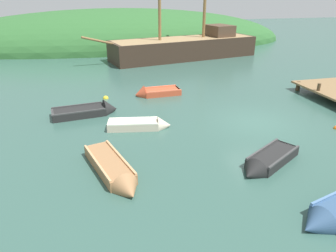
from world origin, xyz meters
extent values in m
plane|color=#33564C|center=(0.00, 0.00, 0.00)|extent=(120.00, 120.00, 0.00)
cylinder|color=#4F3D27|center=(5.57, 4.47, 0.00)|extent=(0.28, 0.28, 1.19)
cylinder|color=#4F3D27|center=(5.47, 2.41, 0.82)|extent=(0.20, 0.20, 0.45)
ellipsoid|color=#2D602D|center=(-4.33, 28.44, 0.00)|extent=(45.10, 18.10, 8.62)
cube|color=#38281E|center=(1.28, 17.13, 0.57)|extent=(15.29, 6.93, 2.74)
cube|color=#997A51|center=(1.28, 17.13, 1.89)|extent=(14.64, 6.50, 0.10)
cylinder|color=olive|center=(-7.13, 15.37, 2.24)|extent=(2.93, 0.80, 0.97)
cube|color=#4C3828|center=(5.34, 17.98, 2.49)|extent=(2.73, 3.18, 1.10)
cube|color=black|center=(-1.37, -3.75, 0.12)|extent=(2.65, 2.13, 0.49)
cone|color=black|center=(-2.71, -4.56, 0.12)|extent=(1.03, 1.14, 0.95)
cube|color=#3B3B3B|center=(-0.34, -3.14, 0.20)|extent=(0.56, 0.83, 0.34)
cube|color=#3B3B3B|center=(-1.74, -3.98, 0.31)|extent=(0.62, 0.88, 0.05)
cube|color=#3B3B3B|center=(-0.99, -3.53, 0.31)|extent=(0.62, 0.88, 0.05)
cube|color=#3B3B3B|center=(-1.60, -3.36, 0.40)|extent=(2.14, 1.32, 0.07)
cube|color=#3B3B3B|center=(-1.13, -4.15, 0.40)|extent=(2.14, 1.32, 0.07)
cube|color=black|center=(-8.86, 3.20, 0.14)|extent=(2.91, 1.60, 0.51)
cone|color=black|center=(-7.15, 3.43, 0.14)|extent=(0.84, 1.27, 1.19)
cube|color=#3B3B3B|center=(-10.18, 3.03, 0.21)|extent=(0.27, 1.13, 0.36)
cube|color=#3B3B3B|center=(-8.38, 3.27, 0.33)|extent=(0.33, 1.16, 0.05)
cube|color=#3B3B3B|center=(-9.34, 3.14, 0.33)|extent=(0.33, 1.16, 0.05)
cube|color=#3B3B3B|center=(-8.78, 2.62, 0.42)|extent=(2.70, 0.43, 0.07)
cube|color=#3B3B3B|center=(-8.94, 3.78, 0.42)|extent=(2.70, 0.43, 0.07)
cube|color=beige|center=(-6.25, 0.80, 0.12)|extent=(2.57, 1.32, 0.48)
cone|color=beige|center=(-4.74, 0.53, 0.12)|extent=(0.77, 0.96, 0.87)
cube|color=white|center=(-7.41, 1.00, 0.19)|extent=(0.26, 0.83, 0.33)
cube|color=white|center=(-5.83, 0.72, 0.30)|extent=(0.32, 0.86, 0.05)
cube|color=white|center=(-6.68, 0.87, 0.30)|extent=(0.32, 0.86, 0.05)
cube|color=white|center=(-6.32, 0.39, 0.39)|extent=(2.38, 0.49, 0.07)
cube|color=white|center=(-6.18, 1.21, 0.39)|extent=(2.38, 0.49, 0.07)
cube|color=#9E7047|center=(-7.68, -2.75, 0.14)|extent=(1.79, 3.21, 0.51)
cone|color=#9E7047|center=(-7.17, -4.57, 0.14)|extent=(1.12, 0.97, 0.95)
cube|color=tan|center=(-8.08, -1.32, 0.21)|extent=(0.90, 0.36, 0.36)
cube|color=tan|center=(-7.54, -3.26, 0.33)|extent=(0.93, 0.42, 0.05)
cube|color=tan|center=(-7.83, -2.23, 0.33)|extent=(0.93, 0.42, 0.05)
cube|color=tan|center=(-8.13, -2.87, 0.42)|extent=(0.88, 2.90, 0.07)
cube|color=tan|center=(-7.24, -2.62, 0.42)|extent=(0.88, 2.90, 0.07)
cone|color=#335175|center=(-2.33, -7.48, 0.13)|extent=(0.97, 1.10, 0.93)
cube|color=#C64C2D|center=(-3.65, 5.81, 0.12)|extent=(2.38, 1.27, 0.47)
cone|color=#C64C2D|center=(-5.11, 5.74, 0.12)|extent=(0.65, 1.14, 1.11)
cube|color=#FF6E48|center=(-2.53, 5.86, 0.19)|extent=(0.17, 1.06, 0.33)
cube|color=#FF6E48|center=(-4.05, 5.79, 0.29)|extent=(0.23, 1.08, 0.05)
cube|color=#FF6E48|center=(-3.24, 5.83, 0.29)|extent=(0.23, 1.08, 0.05)
cube|color=#FF6E48|center=(-3.67, 6.35, 0.38)|extent=(2.29, 0.18, 0.07)
cube|color=#FF6E48|center=(-3.62, 5.26, 0.38)|extent=(2.29, 0.18, 0.07)
sphere|color=yellow|center=(-7.27, 5.86, 0.00)|extent=(0.35, 0.35, 0.35)
camera|label=1|loc=(-7.99, -13.12, 6.18)|focal=33.07mm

